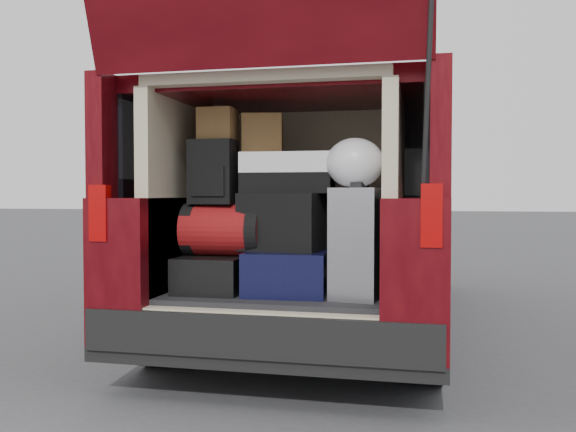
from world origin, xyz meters
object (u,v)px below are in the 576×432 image
Objects in this scene: red_duffel at (224,230)px; backpack at (213,172)px; twotone_duffel at (288,173)px; navy_hardshell at (290,271)px; black_hardshell at (215,273)px; silver_roller at (360,243)px; black_soft_case at (282,222)px.

backpack is at bearing -164.04° from red_duffel.
navy_hardshell is at bearing -65.23° from twotone_duffel.
red_duffel is 0.35m from backpack.
black_hardshell is at bearing 28.27° from backpack.
red_duffel is at bearing 19.41° from backpack.
backpack reaches higher than black_hardshell.
red_duffel is (-0.81, 0.06, 0.06)m from silver_roller.
black_hardshell is 0.93× the size of navy_hardshell.
twotone_duffel reaches higher than navy_hardshell.
navy_hardshell is 1.49× the size of backpack.
red_duffel is 0.89× the size of twotone_duffel.
twotone_duffel is (0.38, 0.05, 0.33)m from red_duffel.
navy_hardshell is 0.74m from backpack.
backpack reaches higher than black_soft_case.
navy_hardshell is 1.07× the size of twotone_duffel.
backpack is at bearing -178.10° from navy_hardshell.
navy_hardshell is 0.46m from red_duffel.
black_soft_case is at bearing -159.26° from navy_hardshell.
black_soft_case is 0.50m from backpack.
twotone_duffel is (0.44, 0.07, -0.01)m from backpack.
backpack is (-0.06, -0.02, 0.34)m from red_duffel.
navy_hardshell is (0.44, 0.03, 0.02)m from black_hardshell.
silver_roller is (0.41, -0.08, 0.18)m from navy_hardshell.
black_hardshell is 0.44m from navy_hardshell.
silver_roller is 1.30× the size of red_duffel.
silver_roller is 0.81m from red_duffel.
silver_roller is (0.86, -0.05, 0.20)m from black_hardshell.
twotone_duffel is at bearing 73.61° from black_soft_case.
black_hardshell is at bearing -173.16° from twotone_duffel.
black_hardshell is 0.86× the size of silver_roller.
navy_hardshell is 0.57m from twotone_duffel.
navy_hardshell is 0.29m from black_soft_case.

